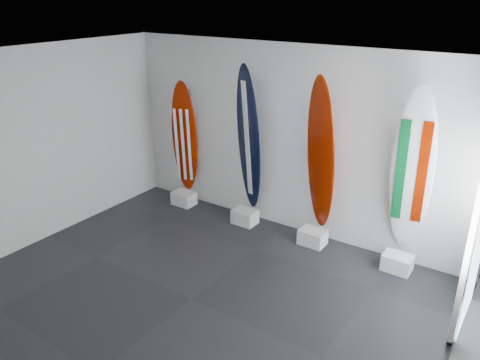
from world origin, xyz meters
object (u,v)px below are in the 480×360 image
Objects in this scene: surfboard_usa at (185,138)px; surfboard_italy at (412,173)px; surfboard_swiss at (321,155)px; surfboard_navy at (249,140)px.

surfboard_usa is 0.83× the size of surfboard_italy.
surfboard_swiss is at bearing 170.52° from surfboard_italy.
surfboard_navy is 2.60m from surfboard_italy.
surfboard_italy is at bearing 18.58° from surfboard_swiss.
surfboard_italy is (2.60, 0.00, -0.01)m from surfboard_navy.
surfboard_swiss reaches higher than surfboard_usa.
surfboard_usa is 1.37m from surfboard_navy.
surfboard_italy reaches higher than surfboard_swiss.
surfboard_usa is 0.85× the size of surfboard_swiss.
surfboard_navy is at bearing -161.42° from surfboard_swiss.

